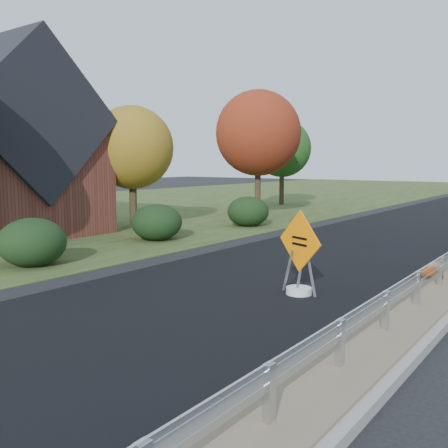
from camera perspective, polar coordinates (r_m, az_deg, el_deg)
The scene contains 9 objects.
grass_verge_near at distance 36.61m, azimuth -10.81°, elevation 1.96°, with size 30.00×120.00×0.03m, color #2B421C.
milled_overlay at distance 25.93m, azimuth 20.05°, elevation -0.44°, with size 7.20×120.00×0.01m, color black.
hedge_south at distance 16.52m, azimuth -21.08°, elevation -1.93°, with size 2.09×2.09×1.52m, color black.
hedge_mid at distance 20.67m, azimuth -7.70°, elevation 0.21°, with size 2.09×2.09×1.52m, color black.
hedge_north at distance 25.01m, azimuth 2.76°, elevation 1.46°, with size 2.09×2.09×1.52m, color black.
tree_near_yellow at distance 24.44m, azimuth -10.47°, elevation 8.56°, with size 3.96×3.96×5.88m.
tree_near_red at distance 29.38m, azimuth 3.93°, elevation 10.30°, with size 4.95×4.95×7.35m.
tree_near_back at distance 37.74m, azimuth 6.66°, elevation 8.57°, with size 4.29×4.29×6.37m.
caution_sign at distance 12.31m, azimuth 8.59°, elevation -5.61°, with size 1.40×0.63×2.07m.
Camera 1 is at (2.83, -14.69, 3.22)m, focal length 40.00 mm.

